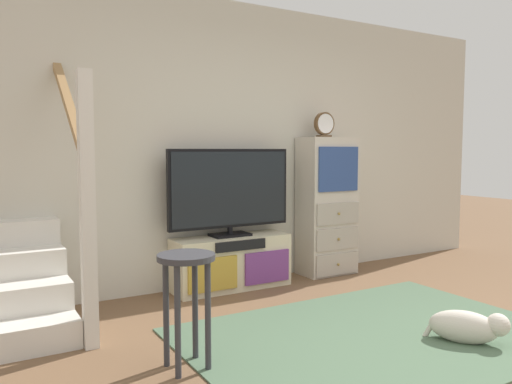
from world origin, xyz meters
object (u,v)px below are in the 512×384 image
television (230,190)px  bar_stool_near (186,283)px  dog (468,327)px  desk_clock (324,125)px  media_console (232,262)px  side_cabinet (327,206)px

television → bar_stool_near: bearing=-125.7°
dog → television: bearing=110.2°
desk_clock → television: bearing=178.5°
media_console → side_cabinet: 1.22m
media_console → dog: (0.74, -1.99, -0.13)m
media_console → television: television is taller
bar_stool_near → dog: size_ratio=1.42×
television → dog: bearing=-69.8°
dog → bar_stool_near: bearing=161.5°
desk_clock → dog: 2.47m
desk_clock → bar_stool_near: desk_clock is taller
media_console → desk_clock: bearing=-0.3°
television → side_cabinet: size_ratio=0.86×
television → bar_stool_near: (-1.03, -1.43, -0.41)m
desk_clock → dog: desk_clock is taller
side_cabinet → desk_clock: desk_clock is taller
bar_stool_near → dog: 1.91m
desk_clock → side_cabinet: bearing=13.0°
side_cabinet → dog: side_cabinet is taller
dog → side_cabinet: bearing=79.0°
media_console → side_cabinet: side_cabinet is taller
media_console → dog: bearing=-69.6°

